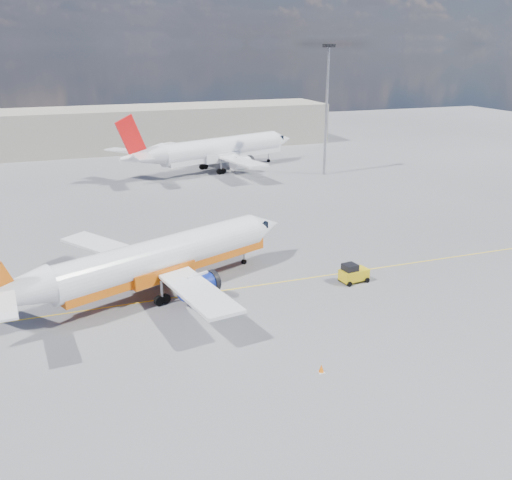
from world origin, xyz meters
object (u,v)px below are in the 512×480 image
object	(u,v)px
main_jet	(155,260)
gse_tug	(353,273)
traffic_cone	(321,369)
second_jet	(217,150)

from	to	relation	value
main_jet	gse_tug	world-z (taller)	main_jet
main_jet	traffic_cone	world-z (taller)	main_jet
gse_tug	traffic_cone	size ratio (longest dim) A/B	4.66
main_jet	gse_tug	size ratio (longest dim) A/B	11.20
second_jet	traffic_cone	world-z (taller)	second_jet
main_jet	second_jet	world-z (taller)	second_jet
main_jet	gse_tug	bearing A→B (deg)	-34.79
gse_tug	second_jet	bearing A→B (deg)	80.28
main_jet	second_jet	size ratio (longest dim) A/B	0.87
gse_tug	main_jet	bearing A→B (deg)	160.46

